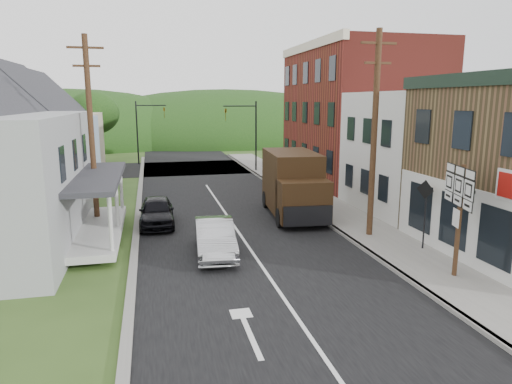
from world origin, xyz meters
TOP-DOWN VIEW (x-y plane):
  - ground at (0.00, 0.00)m, footprint 120.00×120.00m
  - road at (0.00, 10.00)m, footprint 9.00×90.00m
  - cross_road at (0.00, 27.00)m, footprint 60.00×9.00m
  - sidewalk_right at (5.90, 8.00)m, footprint 2.80×55.00m
  - curb_right at (4.55, 8.00)m, footprint 0.20×55.00m
  - curb_left at (-4.65, 8.00)m, footprint 0.30×55.00m
  - storefront_white at (11.30, 7.50)m, footprint 8.00×7.00m
  - storefront_red at (11.30, 17.00)m, footprint 8.00×12.00m
  - house_blue at (-11.00, 17.00)m, footprint 7.14×8.16m
  - house_cream at (-11.50, 26.00)m, footprint 7.14×8.16m
  - utility_pole_right at (5.60, 3.50)m, footprint 1.60×0.26m
  - utility_pole_left at (-6.50, 8.00)m, footprint 1.60×0.26m
  - traffic_signal_right at (4.30, 23.50)m, footprint 2.87×0.20m
  - traffic_signal_left at (-4.30, 30.50)m, footprint 2.87×0.20m
  - tree_left_d at (-9.00, 32.00)m, footprint 4.80×4.80m
  - forested_ridge at (0.00, 55.00)m, footprint 90.00×30.00m
  - silver_sedan at (-1.50, 2.69)m, footprint 1.76×4.34m
  - dark_sedan at (-3.68, 7.74)m, footprint 1.72×4.11m
  - delivery_van at (3.42, 7.94)m, footprint 2.96×6.24m
  - route_sign_cluster at (6.12, -1.67)m, footprint 0.62×2.15m
  - warning_sign at (6.77, 1.18)m, footprint 0.30×0.73m

SIDE VIEW (x-z plane):
  - ground at x=0.00m, z-range 0.00..0.00m
  - road at x=0.00m, z-range -0.01..0.01m
  - cross_road at x=0.00m, z-range -0.01..0.01m
  - forested_ridge at x=0.00m, z-range -8.00..8.00m
  - curb_left at x=-4.65m, z-range 0.00..0.12m
  - sidewalk_right at x=5.90m, z-range 0.00..0.15m
  - curb_right at x=4.55m, z-range 0.00..0.15m
  - dark_sedan at x=-3.68m, z-range 0.00..1.39m
  - silver_sedan at x=-1.50m, z-range 0.00..1.40m
  - delivery_van at x=3.42m, z-range 0.02..3.41m
  - warning_sign at x=6.77m, z-range 0.54..3.37m
  - route_sign_cluster at x=6.12m, z-range 0.72..4.58m
  - storefront_white at x=11.30m, z-range 0.00..6.50m
  - house_blue at x=-11.00m, z-range 0.05..7.33m
  - house_cream at x=-11.50m, z-range 0.05..7.33m
  - traffic_signal_right at x=4.30m, z-range 0.76..6.76m
  - traffic_signal_left at x=-4.30m, z-range 0.76..6.76m
  - utility_pole_right at x=5.60m, z-range 0.16..9.16m
  - utility_pole_left at x=-6.50m, z-range 0.16..9.16m
  - tree_left_d at x=-9.00m, z-range 1.41..8.35m
  - storefront_red at x=11.30m, z-range 0.00..10.00m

